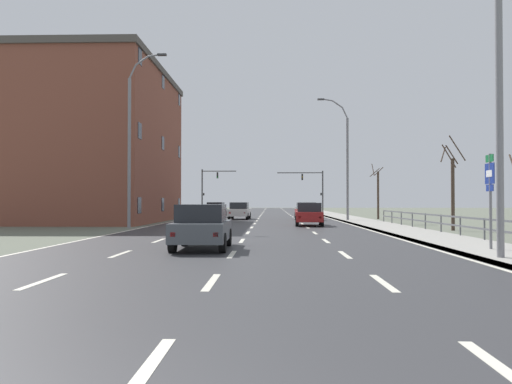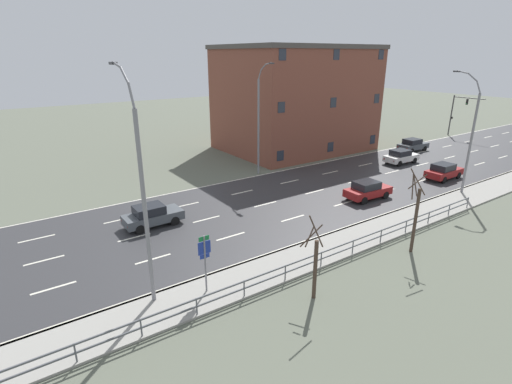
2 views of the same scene
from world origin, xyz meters
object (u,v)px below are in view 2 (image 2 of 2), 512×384
at_px(car_near_right, 413,145).
at_px(highway_sign, 205,257).
at_px(street_lamp_midground, 470,136).
at_px(car_mid_centre, 152,215).
at_px(car_far_right, 401,156).
at_px(car_near_left, 444,171).
at_px(street_lamp_left_bank, 259,121).
at_px(car_far_left, 368,190).
at_px(street_lamp_foreground, 142,197).
at_px(traffic_signal_left, 457,110).
at_px(brick_building, 295,99).

bearing_deg(car_near_right, highway_sign, -67.67).
relative_size(street_lamp_midground, car_near_right, 2.47).
height_order(highway_sign, car_mid_centre, highway_sign).
distance_m(car_far_right, car_near_left, 6.18).
distance_m(street_lamp_left_bank, car_far_left, 12.57).
bearing_deg(street_lamp_foreground, highway_sign, 68.71).
height_order(highway_sign, car_near_left, highway_sign).
bearing_deg(street_lamp_midground, highway_sign, -87.85).
relative_size(street_lamp_left_bank, highway_sign, 3.37).
relative_size(street_lamp_left_bank, car_near_right, 2.61).
bearing_deg(highway_sign, car_near_left, 98.27).
xyz_separation_m(car_far_right, car_far_left, (5.49, -12.06, 0.00)).
distance_m(highway_sign, car_near_right, 38.25).
relative_size(car_far_right, car_far_left, 0.99).
bearing_deg(street_lamp_foreground, street_lamp_midground, 89.98).
distance_m(car_near_right, car_mid_centre, 35.42).
relative_size(highway_sign, traffic_signal_left, 0.55).
height_order(street_lamp_left_bank, car_near_left, street_lamp_left_bank).
relative_size(street_lamp_midground, car_near_left, 2.51).
bearing_deg(car_mid_centre, street_lamp_foreground, -21.23).
bearing_deg(street_lamp_left_bank, street_lamp_midground, 37.06).
distance_m(traffic_signal_left, car_far_right, 21.06).
bearing_deg(car_far_right, car_near_left, -12.14).
relative_size(street_lamp_left_bank, brick_building, 0.62).
bearing_deg(brick_building, car_near_left, 10.53).
xyz_separation_m(car_near_left, car_far_left, (-0.49, -10.52, 0.00)).
bearing_deg(car_far_left, traffic_signal_left, 111.94).
bearing_deg(traffic_signal_left, car_far_left, -71.30).
bearing_deg(car_far_left, street_lamp_left_bank, -160.60).
height_order(highway_sign, car_far_left, highway_sign).
xyz_separation_m(street_lamp_foreground, highway_sign, (0.97, 2.49, -3.42)).
distance_m(street_lamp_left_bank, car_mid_centre, 15.70).
xyz_separation_m(street_lamp_left_bank, highway_sign, (15.85, -14.37, -3.27)).
relative_size(street_lamp_left_bank, car_far_right, 2.62).
relative_size(highway_sign, car_near_right, 0.77).
relative_size(car_near_right, car_mid_centre, 1.01).
bearing_deg(traffic_signal_left, street_lamp_foreground, -74.49).
bearing_deg(car_near_left, car_far_left, -93.18).
distance_m(car_near_left, car_near_right, 11.80).
xyz_separation_m(street_lamp_midground, car_mid_centre, (-8.60, -24.89, -4.23)).
relative_size(car_far_right, car_near_left, 1.01).
bearing_deg(car_far_left, car_near_left, 90.55).
height_order(highway_sign, car_near_right, highway_sign).
bearing_deg(brick_building, car_far_left, -21.16).
height_order(traffic_signal_left, car_far_right, traffic_signal_left).
distance_m(highway_sign, car_near_left, 28.48).
relative_size(street_lamp_foreground, car_far_left, 2.69).
bearing_deg(street_lamp_foreground, traffic_signal_left, 105.51).
xyz_separation_m(street_lamp_foreground, traffic_signal_left, (-14.51, 52.30, -1.64)).
xyz_separation_m(street_lamp_left_bank, car_far_left, (11.26, 3.26, -4.54)).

